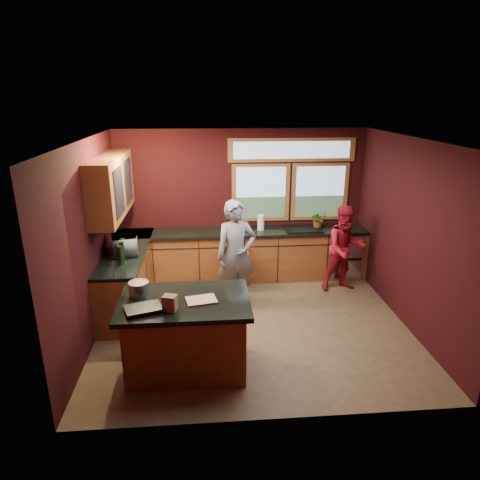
{
  "coord_description": "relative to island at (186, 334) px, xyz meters",
  "views": [
    {
      "loc": [
        -0.67,
        -5.63,
        3.26
      ],
      "look_at": [
        -0.16,
        0.4,
        1.19
      ],
      "focal_mm": 32.0,
      "sensor_mm": 36.0,
      "label": 1
    }
  ],
  "objects": [
    {
      "name": "left_counter",
      "position": [
        -1.0,
        1.86,
        -0.01
      ],
      "size": [
        0.64,
        2.3,
        0.93
      ],
      "color": "brown",
      "rests_on": "floor"
    },
    {
      "name": "potted_plant",
      "position": [
        2.34,
        2.76,
        0.61
      ],
      "size": [
        0.29,
        0.25,
        0.32
      ],
      "primitive_type": "imported",
      "color": "#999999",
      "rests_on": "back_counter"
    },
    {
      "name": "back_counter",
      "position": [
        1.14,
        2.71,
        -0.01
      ],
      "size": [
        4.5,
        0.64,
        0.93
      ],
      "color": "brown",
      "rests_on": "floor"
    },
    {
      "name": "microwave",
      "position": [
        -0.98,
        1.71,
        0.6
      ],
      "size": [
        0.48,
        0.61,
        0.3
      ],
      "primitive_type": "imported",
      "rotation": [
        0.0,
        0.0,
        1.79
      ],
      "color": "#999999",
      "rests_on": "left_counter"
    },
    {
      "name": "paper_towel",
      "position": [
        1.27,
        2.71,
        0.59
      ],
      "size": [
        0.12,
        0.12,
        0.28
      ],
      "primitive_type": "cylinder",
      "color": "white",
      "rests_on": "back_counter"
    },
    {
      "name": "cutting_board",
      "position": [
        0.2,
        -0.05,
        0.48
      ],
      "size": [
        0.39,
        0.32,
        0.02
      ],
      "primitive_type": "cube",
      "rotation": [
        0.0,
        0.0,
        0.21
      ],
      "color": "#AC8058",
      "rests_on": "island"
    },
    {
      "name": "stock_pot",
      "position": [
        -0.55,
        0.15,
        0.56
      ],
      "size": [
        0.24,
        0.24,
        0.18
      ],
      "primitive_type": "cylinder",
      "color": "#B6B6BB",
      "rests_on": "island"
    },
    {
      "name": "person_red",
      "position": [
        2.64,
        2.08,
        0.28
      ],
      "size": [
        0.8,
        0.66,
        1.51
      ],
      "primitive_type": "imported",
      "rotation": [
        0.0,
        0.0,
        0.12
      ],
      "color": "maroon",
      "rests_on": "floor"
    },
    {
      "name": "room_shell",
      "position": [
        0.35,
        1.33,
        1.32
      ],
      "size": [
        4.52,
        4.02,
        2.71
      ],
      "color": "black",
      "rests_on": "ground"
    },
    {
      "name": "black_tray",
      "position": [
        -0.45,
        -0.25,
        0.49
      ],
      "size": [
        0.47,
        0.39,
        0.05
      ],
      "primitive_type": "cube",
      "rotation": [
        0.0,
        0.0,
        0.33
      ],
      "color": "black",
      "rests_on": "island"
    },
    {
      "name": "floor",
      "position": [
        0.94,
        1.01,
        -0.48
      ],
      "size": [
        4.5,
        4.5,
        0.0
      ],
      "primitive_type": "plane",
      "color": "brown",
      "rests_on": "ground"
    },
    {
      "name": "paper_bag",
      "position": [
        -0.15,
        -0.25,
        0.56
      ],
      "size": [
        0.18,
        0.16,
        0.18
      ],
      "primitive_type": "cube",
      "rotation": [
        0.0,
        0.0,
        -0.31
      ],
      "color": "brown",
      "rests_on": "island"
    },
    {
      "name": "island",
      "position": [
        0.0,
        0.0,
        0.0
      ],
      "size": [
        1.55,
        1.05,
        0.95
      ],
      "color": "brown",
      "rests_on": "floor"
    },
    {
      "name": "person_grey",
      "position": [
        0.73,
        1.61,
        0.4
      ],
      "size": [
        0.71,
        0.54,
        1.75
      ],
      "primitive_type": "imported",
      "rotation": [
        0.0,
        0.0,
        0.21
      ],
      "color": "slate",
      "rests_on": "floor"
    }
  ]
}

